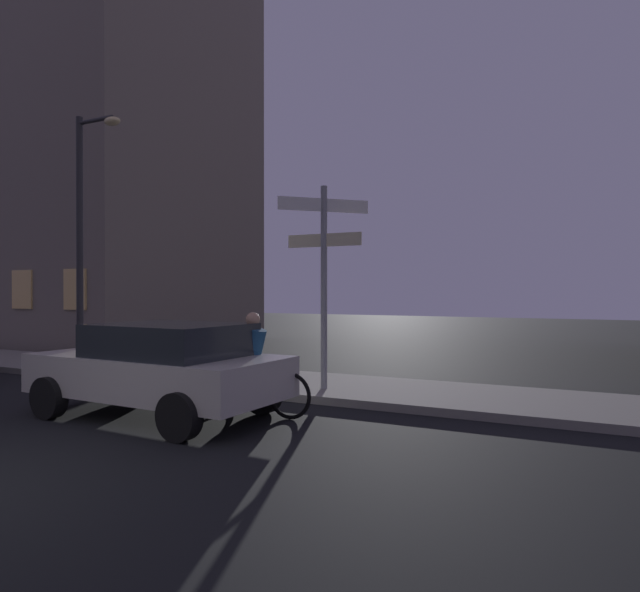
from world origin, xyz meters
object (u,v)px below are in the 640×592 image
street_lamp (85,220)px  cyclist (256,368)px  signpost (324,267)px  car_far_oncoming (161,366)px

street_lamp → cyclist: size_ratio=3.29×
street_lamp → signpost: bearing=-1.6°
car_far_oncoming → cyclist: bearing=29.8°
signpost → cyclist: (-0.24, -1.93, -1.63)m
signpost → cyclist: size_ratio=2.05×
street_lamp → cyclist: bearing=-18.8°
street_lamp → car_far_oncoming: 6.39m
signpost → street_lamp: size_ratio=0.62×
car_far_oncoming → cyclist: cyclist is taller
car_far_oncoming → street_lamp: bearing=150.3°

